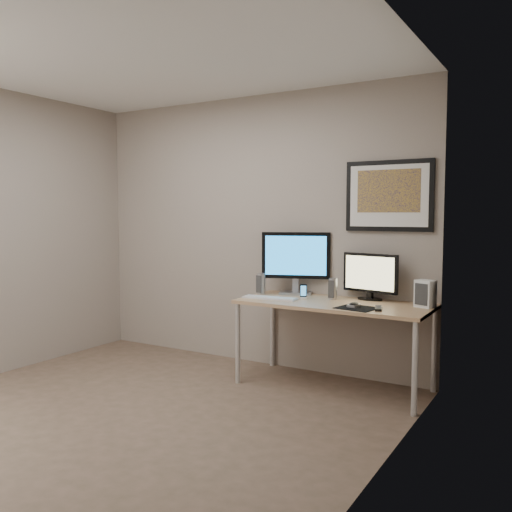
% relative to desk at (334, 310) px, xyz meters
% --- Properties ---
extents(floor, '(3.60, 3.60, 0.00)m').
position_rel_desk_xyz_m(floor, '(-1.00, -1.35, -0.66)').
color(floor, brown).
rests_on(floor, ground).
extents(room, '(3.60, 3.60, 3.60)m').
position_rel_desk_xyz_m(room, '(-1.00, -0.90, 0.98)').
color(room, white).
rests_on(room, ground).
extents(desk, '(1.60, 0.70, 0.73)m').
position_rel_desk_xyz_m(desk, '(0.00, 0.00, 0.00)').
color(desk, '#A67B50').
rests_on(desk, floor).
extents(framed_art, '(0.75, 0.04, 0.60)m').
position_rel_desk_xyz_m(framed_art, '(0.35, 0.33, 0.96)').
color(framed_art, black).
rests_on(framed_art, room).
extents(monitor_large, '(0.60, 0.29, 0.57)m').
position_rel_desk_xyz_m(monitor_large, '(-0.48, 0.24, 0.38)').
color(monitor_large, '#AAAAAF').
rests_on(monitor_large, desk).
extents(monitor_tv, '(0.51, 0.16, 0.40)m').
position_rel_desk_xyz_m(monitor_tv, '(0.22, 0.26, 0.28)').
color(monitor_tv, black).
rests_on(monitor_tv, desk).
extents(speaker_left, '(0.08, 0.08, 0.19)m').
position_rel_desk_xyz_m(speaker_left, '(-0.75, 0.08, 0.16)').
color(speaker_left, '#AAAAAF').
rests_on(speaker_left, desk).
extents(speaker_right, '(0.08, 0.08, 0.18)m').
position_rel_desk_xyz_m(speaker_right, '(-0.06, 0.13, 0.16)').
color(speaker_right, '#AAAAAF').
rests_on(speaker_right, desk).
extents(phone_dock, '(0.08, 0.08, 0.13)m').
position_rel_desk_xyz_m(phone_dock, '(-0.30, 0.03, 0.13)').
color(phone_dock, black).
rests_on(phone_dock, desk).
extents(keyboard, '(0.50, 0.17, 0.02)m').
position_rel_desk_xyz_m(keyboard, '(-0.55, -0.12, 0.07)').
color(keyboard, silver).
rests_on(keyboard, desk).
extents(mousepad, '(0.34, 0.31, 0.00)m').
position_rel_desk_xyz_m(mousepad, '(0.27, -0.18, 0.07)').
color(mousepad, black).
rests_on(mousepad, desk).
extents(mouse, '(0.08, 0.12, 0.04)m').
position_rel_desk_xyz_m(mouse, '(0.23, -0.15, 0.09)').
color(mouse, black).
rests_on(mouse, mousepad).
extents(remote, '(0.10, 0.19, 0.02)m').
position_rel_desk_xyz_m(remote, '(0.43, -0.15, 0.08)').
color(remote, black).
rests_on(remote, desk).
extents(fan_unit, '(0.17, 0.15, 0.22)m').
position_rel_desk_xyz_m(fan_unit, '(0.72, 0.13, 0.17)').
color(fan_unit, silver).
rests_on(fan_unit, desk).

